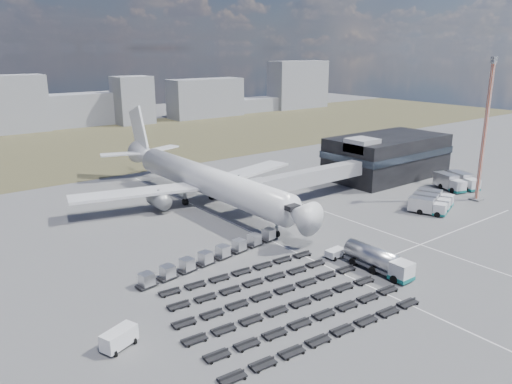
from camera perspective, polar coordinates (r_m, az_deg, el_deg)
ground at (r=78.30m, az=6.67°, el=-6.96°), size 420.00×420.00×0.00m
grass_strip at (r=171.59m, az=-19.99°, el=4.89°), size 420.00×90.00×0.01m
lane_markings at (r=86.82m, az=9.92°, el=-4.73°), size 47.12×110.00×0.01m
terminal at (r=126.53m, az=14.72°, el=4.05°), size 30.40×16.40×11.00m
jet_bridge at (r=101.11m, az=5.15°, el=1.44°), size 30.30×3.80×7.05m
airliner at (r=100.92m, az=-6.16°, el=1.53°), size 51.59×64.53×17.62m
fuel_tanker at (r=73.18m, az=13.78°, el=-7.57°), size 2.80×10.67×3.45m
pushback_tug at (r=76.84m, az=9.05°, el=-6.96°), size 3.08×1.82×1.38m
utility_van at (r=56.62m, az=-15.37°, el=-15.89°), size 4.34×3.08×2.14m
catering_truck at (r=111.27m, az=-2.39°, el=0.90°), size 3.56×6.26×2.70m
service_trucks_near at (r=103.87m, az=19.39°, el=-1.05°), size 11.13×9.84×2.81m
service_trucks_far at (r=120.83m, az=21.94°, el=1.13°), size 8.74×9.59×3.21m
uld_row at (r=74.81m, az=-4.79°, el=-7.15°), size 26.34×5.11×1.78m
baggage_dollies at (r=63.52m, az=2.82°, el=-12.31°), size 30.00×22.33×0.66m
floodlight_mast at (r=111.03m, az=24.70°, el=6.36°), size 2.77×2.24×29.02m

